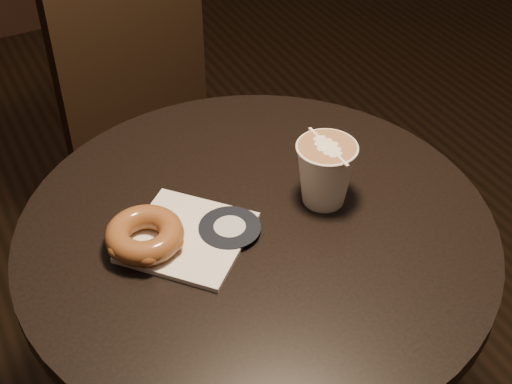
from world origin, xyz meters
TOP-DOWN VIEW (x-y plane):
  - cafe_table at (0.00, 0.00)m, footprint 0.70×0.70m
  - chair at (0.08, 0.63)m, footprint 0.44×0.44m
  - pastry_bag at (-0.10, 0.02)m, footprint 0.23×0.23m
  - doughnut at (-0.16, 0.03)m, footprint 0.11×0.11m
  - latte_cup at (0.12, 0.00)m, footprint 0.09×0.09m

SIDE VIEW (x-z plane):
  - chair at x=0.08m, z-range 0.05..0.99m
  - cafe_table at x=0.00m, z-range 0.18..0.93m
  - pastry_bag at x=-0.10m, z-range 0.75..0.76m
  - doughnut at x=-0.16m, z-range 0.76..0.79m
  - latte_cup at x=0.12m, z-range 0.75..0.85m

